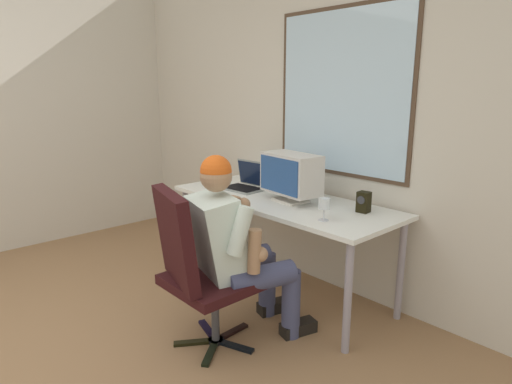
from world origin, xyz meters
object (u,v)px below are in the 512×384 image
(crt_monitor, at_px, (291,174))
(laptop, at_px, (247,182))
(office_chair, at_px, (195,263))
(desk, at_px, (281,207))
(desk_speaker, at_px, (364,202))
(wine_glass, at_px, (324,205))
(person_seated, at_px, (237,245))

(crt_monitor, relative_size, laptop, 1.35)
(office_chair, distance_m, laptop, 1.19)
(desk, height_order, office_chair, office_chair)
(laptop, height_order, desk_speaker, laptop)
(desk, xyz_separation_m, wine_glass, (0.57, -0.19, 0.17))
(desk, height_order, desk_speaker, desk_speaker)
(desk, bearing_deg, person_seated, -67.55)
(desk, distance_m, office_chair, 0.97)
(person_seated, xyz_separation_m, crt_monitor, (-0.17, 0.66, 0.34))
(wine_glass, bearing_deg, desk_speaker, 80.28)
(office_chair, xyz_separation_m, wine_glass, (0.36, 0.74, 0.30))
(desk, height_order, person_seated, person_seated)
(office_chair, height_order, wine_glass, office_chair)
(person_seated, distance_m, crt_monitor, 0.76)
(crt_monitor, bearing_deg, person_seated, -75.45)
(office_chair, xyz_separation_m, desk_speaker, (0.42, 1.09, 0.26))
(desk, relative_size, person_seated, 1.54)
(wine_glass, bearing_deg, desk, 161.26)
(laptop, bearing_deg, crt_monitor, -4.01)
(office_chair, relative_size, wine_glass, 6.91)
(desk, bearing_deg, desk_speaker, 13.62)
(desk, relative_size, laptop, 5.28)
(desk, xyz_separation_m, laptop, (-0.43, 0.03, 0.13))
(desk, bearing_deg, laptop, 175.87)
(desk_speaker, bearing_deg, person_seated, -113.29)
(desk, relative_size, office_chair, 1.83)
(desk, distance_m, wine_glass, 0.63)
(person_seated, bearing_deg, laptop, 135.17)
(person_seated, height_order, desk_speaker, person_seated)
(desk, xyz_separation_m, office_chair, (0.21, -0.93, -0.12))
(person_seated, xyz_separation_m, wine_glass, (0.29, 0.47, 0.23))
(wine_glass, xyz_separation_m, desk_speaker, (0.06, 0.35, -0.03))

